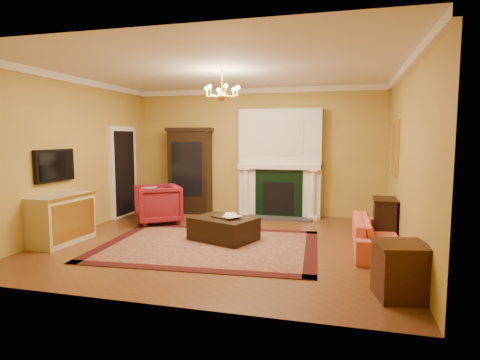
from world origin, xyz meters
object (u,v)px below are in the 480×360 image
(wingback_armchair, at_px, (157,202))
(end_table, at_px, (401,272))
(console_table, at_px, (384,220))
(leather_ottoman, at_px, (224,229))
(pedestal_table, at_px, (149,200))
(china_cabinet, at_px, (190,172))
(coral_sofa, at_px, (377,229))
(commode, at_px, (61,219))

(wingback_armchair, bearing_deg, end_table, 20.84)
(console_table, bearing_deg, leather_ottoman, -162.11)
(wingback_armchair, height_order, pedestal_table, wingback_armchair)
(china_cabinet, height_order, leather_ottoman, china_cabinet)
(coral_sofa, bearing_deg, china_cabinet, 59.60)
(commode, relative_size, leather_ottoman, 1.06)
(china_cabinet, distance_m, pedestal_table, 1.30)
(coral_sofa, relative_size, leather_ottoman, 1.73)
(leather_ottoman, bearing_deg, wingback_armchair, 171.12)
(coral_sofa, bearing_deg, end_table, -177.12)
(china_cabinet, xyz_separation_m, end_table, (4.32, -4.35, -0.69))
(pedestal_table, height_order, coral_sofa, pedestal_table)
(pedestal_table, relative_size, end_table, 1.22)
(china_cabinet, xyz_separation_m, pedestal_table, (-0.61, -1.01, -0.56))
(pedestal_table, distance_m, console_table, 5.03)
(pedestal_table, distance_m, end_table, 5.96)
(commode, relative_size, end_table, 1.86)
(china_cabinet, xyz_separation_m, commode, (-1.13, -3.26, -0.57))
(commode, distance_m, console_table, 5.76)
(china_cabinet, bearing_deg, console_table, -21.62)
(pedestal_table, bearing_deg, wingback_armchair, -41.61)
(commode, bearing_deg, leather_ottoman, 20.35)
(pedestal_table, distance_m, leather_ottoman, 2.60)
(coral_sofa, height_order, console_table, coral_sofa)
(commode, relative_size, coral_sofa, 0.61)
(wingback_armchair, bearing_deg, pedestal_table, -167.32)
(wingback_armchair, height_order, console_table, wingback_armchair)
(pedestal_table, height_order, commode, commode)
(china_cabinet, xyz_separation_m, leather_ottoman, (1.58, -2.38, -0.78))
(console_table, bearing_deg, wingback_armchair, 178.98)
(wingback_armchair, relative_size, coral_sofa, 0.49)
(china_cabinet, height_order, pedestal_table, china_cabinet)
(china_cabinet, relative_size, coral_sofa, 1.06)
(end_table, xyz_separation_m, console_table, (0.06, 2.78, 0.05))
(china_cabinet, bearing_deg, pedestal_table, -123.21)
(china_cabinet, distance_m, console_table, 4.70)
(end_table, relative_size, console_table, 0.85)
(wingback_armchair, distance_m, leather_ottoman, 2.09)
(china_cabinet, relative_size, end_table, 3.22)
(coral_sofa, xyz_separation_m, console_table, (0.18, 0.84, -0.00))
(commode, bearing_deg, wingback_armchair, 67.03)
(china_cabinet, height_order, coral_sofa, china_cabinet)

